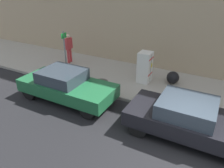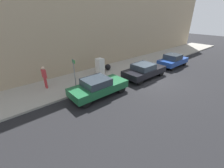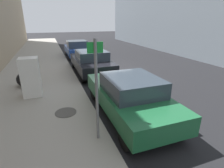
{
  "view_description": "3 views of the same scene",
  "coord_description": "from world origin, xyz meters",
  "px_view_note": "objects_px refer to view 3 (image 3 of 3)",
  "views": [
    {
      "loc": [
        5.57,
        0.37,
        5.07
      ],
      "look_at": [
        -1.59,
        -3.48,
        0.97
      ],
      "focal_mm": 35.0,
      "sensor_mm": 36.0,
      "label": 1
    },
    {
      "loc": [
        7.04,
        -11.03,
        5.46
      ],
      "look_at": [
        -0.68,
        -4.38,
        0.71
      ],
      "focal_mm": 24.0,
      "sensor_mm": 36.0,
      "label": 2
    },
    {
      "loc": [
        -3.31,
        -10.21,
        3.04
      ],
      "look_at": [
        -1.27,
        -4.58,
        0.84
      ],
      "focal_mm": 28.0,
      "sensor_mm": 36.0,
      "label": 3
    }
  ],
  "objects_px": {
    "parked_sedan_dark": "(91,62)",
    "parked_hatchback_blue": "(77,49)",
    "parked_sedan_green": "(129,95)",
    "discarded_refrigerator": "(31,77)",
    "trash_bag": "(24,80)",
    "street_sign_post": "(97,87)"
  },
  "relations": [
    {
      "from": "discarded_refrigerator",
      "to": "parked_sedan_dark",
      "type": "xyz_separation_m",
      "value": [
        3.11,
        2.81,
        -0.21
      ]
    },
    {
      "from": "street_sign_post",
      "to": "parked_sedan_green",
      "type": "relative_size",
      "value": 0.59
    },
    {
      "from": "trash_bag",
      "to": "parked_hatchback_blue",
      "type": "distance_m",
      "value": 7.54
    },
    {
      "from": "parked_sedan_green",
      "to": "trash_bag",
      "type": "bearing_deg",
      "value": 133.13
    },
    {
      "from": "parked_hatchback_blue",
      "to": "discarded_refrigerator",
      "type": "bearing_deg",
      "value": -111.28
    },
    {
      "from": "parked_sedan_green",
      "to": "parked_hatchback_blue",
      "type": "height_order",
      "value": "parked_hatchback_blue"
    },
    {
      "from": "discarded_refrigerator",
      "to": "parked_sedan_dark",
      "type": "distance_m",
      "value": 4.2
    },
    {
      "from": "street_sign_post",
      "to": "parked_sedan_dark",
      "type": "bearing_deg",
      "value": 77.79
    },
    {
      "from": "trash_bag",
      "to": "parked_hatchback_blue",
      "type": "xyz_separation_m",
      "value": [
        3.57,
        6.64,
        0.26
      ]
    },
    {
      "from": "parked_sedan_dark",
      "to": "parked_sedan_green",
      "type": "bearing_deg",
      "value": -90.0
    },
    {
      "from": "parked_sedan_green",
      "to": "parked_hatchback_blue",
      "type": "xyz_separation_m",
      "value": [
        -0.0,
        10.45,
        0.0
      ]
    },
    {
      "from": "discarded_refrigerator",
      "to": "trash_bag",
      "type": "distance_m",
      "value": 1.49
    },
    {
      "from": "street_sign_post",
      "to": "trash_bag",
      "type": "distance_m",
      "value": 5.46
    },
    {
      "from": "trash_bag",
      "to": "street_sign_post",
      "type": "bearing_deg",
      "value": -65.68
    },
    {
      "from": "discarded_refrigerator",
      "to": "trash_bag",
      "type": "xyz_separation_m",
      "value": [
        -0.46,
        1.34,
        -0.47
      ]
    },
    {
      "from": "discarded_refrigerator",
      "to": "parked_sedan_dark",
      "type": "height_order",
      "value": "discarded_refrigerator"
    },
    {
      "from": "parked_sedan_dark",
      "to": "parked_hatchback_blue",
      "type": "xyz_separation_m",
      "value": [
        -0.0,
        5.17,
        0.0
      ]
    },
    {
      "from": "trash_bag",
      "to": "parked_sedan_green",
      "type": "distance_m",
      "value": 5.23
    },
    {
      "from": "street_sign_post",
      "to": "parked_sedan_dark",
      "type": "distance_m",
      "value": 6.54
    },
    {
      "from": "trash_bag",
      "to": "parked_sedan_green",
      "type": "bearing_deg",
      "value": -46.87
    },
    {
      "from": "parked_sedan_dark",
      "to": "street_sign_post",
      "type": "bearing_deg",
      "value": -102.21
    },
    {
      "from": "trash_bag",
      "to": "parked_hatchback_blue",
      "type": "relative_size",
      "value": 0.16
    }
  ]
}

